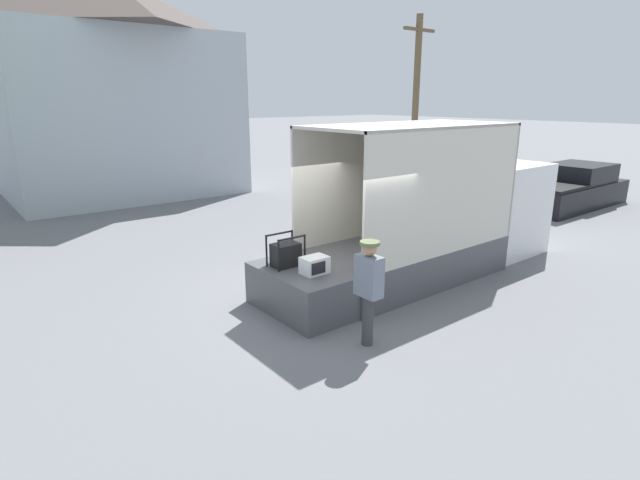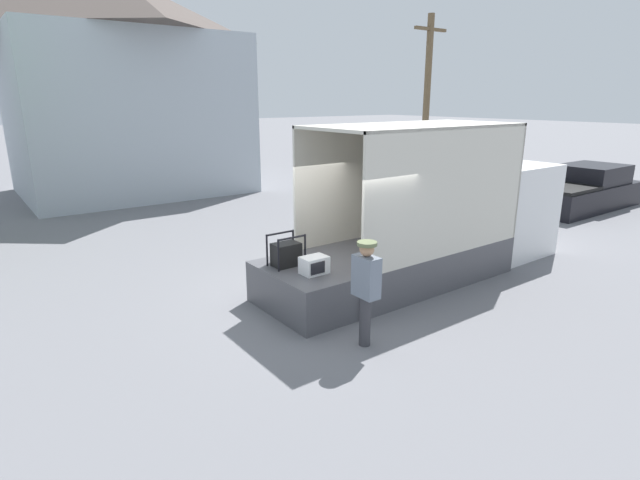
{
  "view_description": "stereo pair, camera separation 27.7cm",
  "coord_description": "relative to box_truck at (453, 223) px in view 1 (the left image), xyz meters",
  "views": [
    {
      "loc": [
        -5.58,
        -6.89,
        3.78
      ],
      "look_at": [
        -0.27,
        -0.2,
        1.35
      ],
      "focal_mm": 28.0,
      "sensor_mm": 36.0,
      "label": 1
    },
    {
      "loc": [
        -5.36,
        -7.05,
        3.78
      ],
      "look_at": [
        -0.27,
        -0.2,
        1.35
      ],
      "focal_mm": 28.0,
      "sensor_mm": 36.0,
      "label": 2
    }
  ],
  "objects": [
    {
      "name": "ground_plane",
      "position": [
        -3.85,
        0.0,
        -0.98
      ],
      "size": [
        160.0,
        160.0,
        0.0
      ],
      "primitive_type": "plane",
      "color": "slate"
    },
    {
      "name": "utility_pole",
      "position": [
        7.52,
        7.87,
        2.72
      ],
      "size": [
        1.8,
        0.28,
        7.1
      ],
      "color": "brown",
      "rests_on": "ground"
    },
    {
      "name": "tailgate_deck",
      "position": [
        -4.42,
        0.0,
        -0.58
      ],
      "size": [
        1.14,
        2.0,
        0.8
      ],
      "primitive_type": "cube",
      "color": "#4C4C51",
      "rests_on": "ground"
    },
    {
      "name": "box_truck",
      "position": [
        0.0,
        0.0,
        0.0
      ],
      "size": [
        6.56,
        2.11,
        3.28
      ],
      "color": "white",
      "rests_on": "ground"
    },
    {
      "name": "pickup_truck_black",
      "position": [
        8.68,
        1.4,
        -0.36
      ],
      "size": [
        5.19,
        1.96,
        1.5
      ],
      "color": "black",
      "rests_on": "ground"
    },
    {
      "name": "microwave",
      "position": [
        -4.33,
        -0.32,
        -0.02
      ],
      "size": [
        0.47,
        0.35,
        0.31
      ],
      "color": "white",
      "rests_on": "tailgate_deck"
    },
    {
      "name": "portable_generator",
      "position": [
        -4.48,
        0.34,
        0.05
      ],
      "size": [
        0.61,
        0.43,
        0.6
      ],
      "color": "black",
      "rests_on": "tailgate_deck"
    },
    {
      "name": "house_backdrop",
      "position": [
        -3.01,
        14.4,
        3.29
      ],
      "size": [
        8.71,
        7.15,
        8.37
      ],
      "color": "#A8B2BC",
      "rests_on": "ground"
    },
    {
      "name": "worker_person",
      "position": [
        -4.36,
        -1.71,
        0.07
      ],
      "size": [
        0.31,
        0.44,
        1.71
      ],
      "color": "#38383D",
      "rests_on": "ground"
    }
  ]
}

